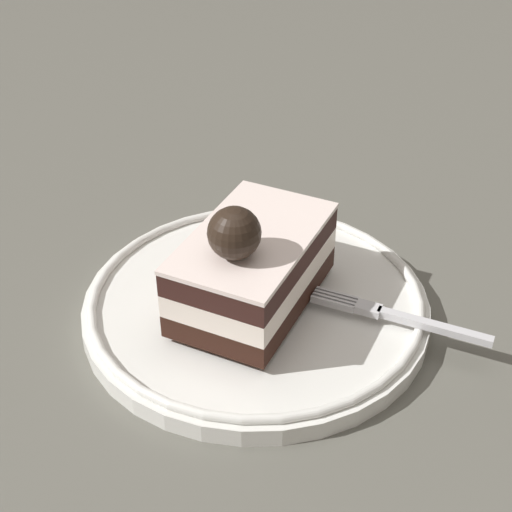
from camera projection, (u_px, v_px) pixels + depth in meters
The scene contains 4 objects.
ground_plane at pixel (274, 326), 0.50m from camera, with size 2.40×2.40×0.00m, color #5A5950.
dessert_plate at pixel (256, 304), 0.50m from camera, with size 0.23×0.23×0.02m.
cake_slice at pixel (252, 264), 0.47m from camera, with size 0.07×0.12×0.08m.
fork at pixel (394, 316), 0.47m from camera, with size 0.11×0.01×0.00m.
Camera 1 is at (-0.16, 0.34, 0.32)m, focal length 53.69 mm.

